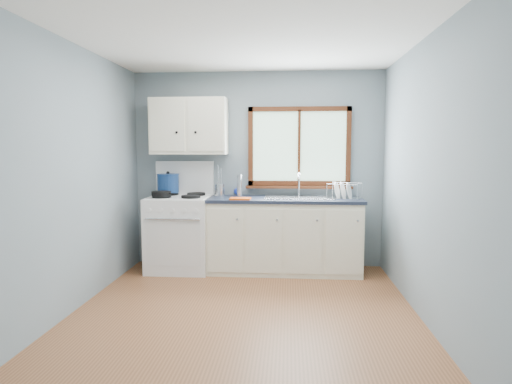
# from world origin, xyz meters

# --- Properties ---
(floor) EXTENTS (3.20, 3.60, 0.02)m
(floor) POSITION_xyz_m (0.00, 0.00, -0.01)
(floor) COLOR brown
(floor) RESTS_ON ground
(ceiling) EXTENTS (3.20, 3.60, 0.02)m
(ceiling) POSITION_xyz_m (0.00, 0.00, 2.51)
(ceiling) COLOR white
(ceiling) RESTS_ON wall_back
(wall_back) EXTENTS (3.20, 0.02, 2.50)m
(wall_back) POSITION_xyz_m (0.00, 1.81, 1.25)
(wall_back) COLOR gray
(wall_back) RESTS_ON ground
(wall_front) EXTENTS (3.20, 0.02, 2.50)m
(wall_front) POSITION_xyz_m (0.00, -1.81, 1.25)
(wall_front) COLOR gray
(wall_front) RESTS_ON ground
(wall_left) EXTENTS (0.02, 3.60, 2.50)m
(wall_left) POSITION_xyz_m (-1.61, 0.00, 1.25)
(wall_left) COLOR gray
(wall_left) RESTS_ON ground
(wall_right) EXTENTS (0.02, 3.60, 2.50)m
(wall_right) POSITION_xyz_m (1.61, 0.00, 1.25)
(wall_right) COLOR gray
(wall_right) RESTS_ON ground
(gas_range) EXTENTS (0.76, 0.69, 1.36)m
(gas_range) POSITION_xyz_m (-0.95, 1.47, 0.49)
(gas_range) COLOR white
(gas_range) RESTS_ON floor
(base_cabinets) EXTENTS (1.85, 0.60, 0.88)m
(base_cabinets) POSITION_xyz_m (0.36, 1.49, 0.41)
(base_cabinets) COLOR #F2ECCD
(base_cabinets) RESTS_ON floor
(countertop) EXTENTS (1.89, 0.64, 0.04)m
(countertop) POSITION_xyz_m (0.36, 1.49, 0.90)
(countertop) COLOR black
(countertop) RESTS_ON base_cabinets
(sink) EXTENTS (0.84, 0.46, 0.44)m
(sink) POSITION_xyz_m (0.54, 1.49, 0.86)
(sink) COLOR silver
(sink) RESTS_ON countertop
(window) EXTENTS (1.36, 0.10, 1.03)m
(window) POSITION_xyz_m (0.54, 1.77, 1.48)
(window) COLOR #9EC6A8
(window) RESTS_ON wall_back
(upper_cabinets) EXTENTS (0.95, 0.35, 0.70)m
(upper_cabinets) POSITION_xyz_m (-0.85, 1.63, 1.80)
(upper_cabinets) COLOR #F2ECCD
(upper_cabinets) RESTS_ON wall_back
(skillet) EXTENTS (0.37, 0.28, 0.05)m
(skillet) POSITION_xyz_m (-1.13, 1.32, 0.98)
(skillet) COLOR black
(skillet) RESTS_ON gas_range
(stockpot) EXTENTS (0.35, 0.35, 0.28)m
(stockpot) POSITION_xyz_m (-1.13, 1.61, 1.08)
(stockpot) COLOR navy
(stockpot) RESTS_ON gas_range
(utensil_crock) EXTENTS (0.14, 0.14, 0.39)m
(utensil_crock) POSITION_xyz_m (-0.47, 1.62, 1.00)
(utensil_crock) COLOR silver
(utensil_crock) RESTS_ON countertop
(thermos) EXTENTS (0.08, 0.08, 0.28)m
(thermos) POSITION_xyz_m (-0.21, 1.57, 1.06)
(thermos) COLOR silver
(thermos) RESTS_ON countertop
(soap_bottle) EXTENTS (0.12, 0.12, 0.25)m
(soap_bottle) POSITION_xyz_m (-0.23, 1.73, 1.04)
(soap_bottle) COLOR blue
(soap_bottle) RESTS_ON countertop
(dish_towel) EXTENTS (0.25, 0.18, 0.02)m
(dish_towel) POSITION_xyz_m (-0.17, 1.30, 0.93)
(dish_towel) COLOR #D4490F
(dish_towel) RESTS_ON countertop
(dish_rack) EXTENTS (0.46, 0.41, 0.20)m
(dish_rack) POSITION_xyz_m (1.07, 1.47, 0.97)
(dish_rack) COLOR silver
(dish_rack) RESTS_ON countertop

